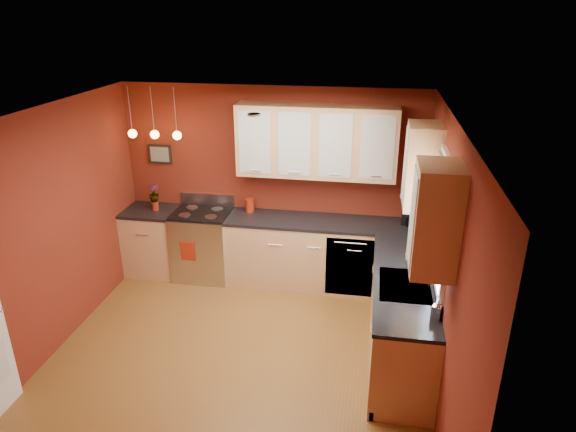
% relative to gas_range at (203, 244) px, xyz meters
% --- Properties ---
extents(floor, '(4.20, 4.20, 0.00)m').
position_rel_gas_range_xyz_m(floor, '(0.92, -1.80, -0.48)').
color(floor, brown).
rests_on(floor, ground).
extents(ceiling, '(4.00, 4.20, 0.02)m').
position_rel_gas_range_xyz_m(ceiling, '(0.92, -1.80, 2.12)').
color(ceiling, beige).
rests_on(ceiling, wall_back).
extents(wall_back, '(4.00, 0.02, 2.60)m').
position_rel_gas_range_xyz_m(wall_back, '(0.92, 0.30, 0.82)').
color(wall_back, maroon).
rests_on(wall_back, floor).
extents(wall_front, '(4.00, 0.02, 2.60)m').
position_rel_gas_range_xyz_m(wall_front, '(0.92, -3.90, 0.82)').
color(wall_front, maroon).
rests_on(wall_front, floor).
extents(wall_left, '(0.02, 4.20, 2.60)m').
position_rel_gas_range_xyz_m(wall_left, '(-1.08, -1.80, 0.82)').
color(wall_left, maroon).
rests_on(wall_left, floor).
extents(wall_right, '(0.02, 4.20, 2.60)m').
position_rel_gas_range_xyz_m(wall_right, '(2.92, -1.80, 0.82)').
color(wall_right, maroon).
rests_on(wall_right, floor).
extents(base_cabinets_back_left, '(0.70, 0.60, 0.90)m').
position_rel_gas_range_xyz_m(base_cabinets_back_left, '(-0.73, -0.00, -0.03)').
color(base_cabinets_back_left, tan).
rests_on(base_cabinets_back_left, floor).
extents(base_cabinets_back_right, '(2.54, 0.60, 0.90)m').
position_rel_gas_range_xyz_m(base_cabinets_back_right, '(1.65, -0.00, -0.03)').
color(base_cabinets_back_right, tan).
rests_on(base_cabinets_back_right, floor).
extents(base_cabinets_right, '(0.60, 2.10, 0.90)m').
position_rel_gas_range_xyz_m(base_cabinets_right, '(2.62, -1.35, -0.03)').
color(base_cabinets_right, tan).
rests_on(base_cabinets_right, floor).
extents(counter_back_left, '(0.70, 0.62, 0.04)m').
position_rel_gas_range_xyz_m(counter_back_left, '(-0.73, -0.00, 0.44)').
color(counter_back_left, black).
rests_on(counter_back_left, base_cabinets_back_left).
extents(counter_back_right, '(2.54, 0.62, 0.04)m').
position_rel_gas_range_xyz_m(counter_back_right, '(1.65, -0.00, 0.44)').
color(counter_back_right, black).
rests_on(counter_back_right, base_cabinets_back_right).
extents(counter_right, '(0.62, 2.10, 0.04)m').
position_rel_gas_range_xyz_m(counter_right, '(2.62, -1.35, 0.44)').
color(counter_right, black).
rests_on(counter_right, base_cabinets_right).
extents(gas_range, '(0.76, 0.64, 1.11)m').
position_rel_gas_range_xyz_m(gas_range, '(0.00, 0.00, 0.00)').
color(gas_range, '#B6B6BB').
rests_on(gas_range, floor).
extents(dishwasher_front, '(0.60, 0.02, 0.80)m').
position_rel_gas_range_xyz_m(dishwasher_front, '(2.02, -0.29, -0.03)').
color(dishwasher_front, '#B6B6BB').
rests_on(dishwasher_front, base_cabinets_back_right).
extents(sink, '(0.50, 0.70, 0.33)m').
position_rel_gas_range_xyz_m(sink, '(2.62, -1.50, 0.43)').
color(sink, gray).
rests_on(sink, counter_right).
extents(window, '(0.06, 1.02, 1.22)m').
position_rel_gas_range_xyz_m(window, '(2.89, -1.50, 1.21)').
color(window, white).
rests_on(window, wall_right).
extents(upper_cabinets_back, '(2.00, 0.35, 0.90)m').
position_rel_gas_range_xyz_m(upper_cabinets_back, '(1.52, 0.12, 1.47)').
color(upper_cabinets_back, tan).
rests_on(upper_cabinets_back, wall_back).
extents(upper_cabinets_right, '(0.35, 1.95, 0.90)m').
position_rel_gas_range_xyz_m(upper_cabinets_right, '(2.75, -1.48, 1.47)').
color(upper_cabinets_right, tan).
rests_on(upper_cabinets_right, wall_right).
extents(wall_picture, '(0.32, 0.03, 0.26)m').
position_rel_gas_range_xyz_m(wall_picture, '(-0.63, 0.28, 1.17)').
color(wall_picture, black).
rests_on(wall_picture, wall_back).
extents(pendant_lights, '(0.71, 0.11, 0.66)m').
position_rel_gas_range_xyz_m(pendant_lights, '(-0.53, -0.05, 1.53)').
color(pendant_lights, gray).
rests_on(pendant_lights, ceiling).
extents(red_canister, '(0.12, 0.12, 0.19)m').
position_rel_gas_range_xyz_m(red_canister, '(0.64, 0.15, 0.55)').
color(red_canister, maroon).
rests_on(red_canister, counter_back_right).
extents(red_vase, '(0.09, 0.09, 0.14)m').
position_rel_gas_range_xyz_m(red_vase, '(-0.65, 0.01, 0.53)').
color(red_vase, maroon).
rests_on(red_vase, counter_back_left).
extents(flowers, '(0.15, 0.15, 0.24)m').
position_rel_gas_range_xyz_m(flowers, '(-0.65, 0.01, 0.70)').
color(flowers, maroon).
rests_on(flowers, red_vase).
extents(coffee_maker, '(0.21, 0.21, 0.25)m').
position_rel_gas_range_xyz_m(coffee_maker, '(2.73, 0.06, 0.58)').
color(coffee_maker, black).
rests_on(coffee_maker, counter_back_right).
extents(soap_pump, '(0.11, 0.11, 0.19)m').
position_rel_gas_range_xyz_m(soap_pump, '(2.87, -2.05, 0.55)').
color(soap_pump, silver).
rests_on(soap_pump, counter_right).
extents(dish_towel, '(0.20, 0.01, 0.27)m').
position_rel_gas_range_xyz_m(dish_towel, '(-0.11, -0.33, 0.04)').
color(dish_towel, maroon).
rests_on(dish_towel, gas_range).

